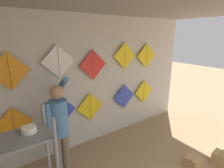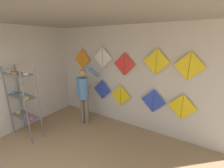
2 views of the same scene
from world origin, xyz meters
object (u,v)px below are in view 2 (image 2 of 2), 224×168
(kite_2, at_px, (121,96))
(kite_9, at_px, (189,66))
(shopkeeper, at_px, (84,92))
(kite_6, at_px, (103,58))
(shelf_rack, at_px, (22,98))
(kite_0, at_px, (83,87))
(kite_7, at_px, (124,64))
(kite_4, at_px, (182,107))
(kite_1, at_px, (102,89))
(kite_5, at_px, (82,59))
(kite_3, at_px, (153,101))
(kite_8, at_px, (156,62))

(kite_2, distance_m, kite_9, 1.94)
(shopkeeper, xyz_separation_m, kite_6, (0.26, 0.58, 0.93))
(shelf_rack, xyz_separation_m, kite_0, (0.27, 1.84, -0.17))
(kite_0, relative_size, kite_7, 1.33)
(kite_4, height_order, kite_6, kite_6)
(kite_6, bearing_deg, kite_2, 0.00)
(kite_1, distance_m, kite_5, 1.17)
(kite_3, distance_m, kite_8, 1.01)
(kite_4, xyz_separation_m, kite_5, (-3.06, 0.00, 0.92))
(kite_6, distance_m, kite_9, 2.28)
(shelf_rack, bearing_deg, kite_2, 46.48)
(shelf_rack, bearing_deg, kite_3, 34.29)
(kite_3, relative_size, kite_4, 1.00)
(kite_1, relative_size, kite_7, 1.00)
(kite_2, xyz_separation_m, kite_6, (-0.62, 0.00, 1.05))
(kite_2, bearing_deg, kite_0, -179.97)
(kite_8, bearing_deg, kite_6, 180.00)
(shelf_rack, relative_size, kite_4, 2.87)
(shelf_rack, bearing_deg, kite_5, 79.83)
(kite_6, relative_size, kite_7, 1.00)
(kite_1, height_order, kite_8, kite_8)
(kite_5, bearing_deg, kite_3, 0.00)
(kite_9, bearing_deg, kite_8, 180.00)
(kite_5, bearing_deg, shopkeeper, -47.20)
(kite_6, bearing_deg, kite_3, 0.00)
(shelf_rack, xyz_separation_m, kite_1, (1.09, 1.84, -0.11))
(kite_5, bearing_deg, kite_7, 0.00)
(kite_1, bearing_deg, kite_8, 0.00)
(kite_4, distance_m, kite_6, 2.47)
(kite_2, bearing_deg, kite_9, 0.00)
(shopkeeper, bearing_deg, kite_4, 2.66)
(shopkeeper, xyz_separation_m, kite_9, (2.54, 0.58, 0.88))
(shelf_rack, height_order, kite_7, kite_7)
(kite_5, height_order, kite_6, kite_6)
(kite_2, bearing_deg, kite_5, 180.00)
(kite_6, bearing_deg, kite_1, 180.00)
(kite_0, height_order, kite_2, kite_0)
(kite_6, bearing_deg, kite_5, 180.00)
(kite_4, distance_m, kite_9, 0.96)
(kite_8, bearing_deg, kite_0, -179.98)
(kite_0, bearing_deg, shelf_rack, -98.35)
(kite_8, bearing_deg, kite_4, 0.00)
(shelf_rack, distance_m, kite_5, 2.03)
(kite_4, relative_size, kite_5, 1.00)
(kite_0, xyz_separation_m, kite_6, (0.86, 0.00, 1.05))
(kite_2, xyz_separation_m, kite_4, (1.64, 0.00, 0.04))
(shelf_rack, xyz_separation_m, kite_9, (3.41, 1.84, 0.83))
(kite_2, bearing_deg, shelf_rack, -133.52)
(kite_5, xyz_separation_m, kite_7, (1.52, 0.00, -0.04))
(kite_0, bearing_deg, kite_2, 0.03)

